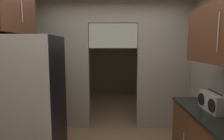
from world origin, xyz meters
name	(u,v)px	position (x,y,z in m)	size (l,w,h in m)	color
kitchen_partition	(112,61)	(0.00, 1.58, 1.39)	(3.13, 0.12, 2.62)	#9E998C
adjoining_room_shell	(113,58)	(0.00, 3.66, 1.31)	(3.13, 3.16, 2.62)	gray
refrigerator	(28,103)	(-1.14, 0.25, 0.91)	(0.86, 0.77, 1.82)	black
upper_cabinet_fridgeside	(8,5)	(-1.38, 0.35, 2.23)	(0.36, 0.94, 0.76)	brown
boombox	(214,102)	(1.21, -0.07, 1.03)	(0.18, 0.42, 0.24)	#B2B2B7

